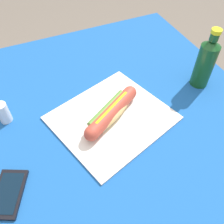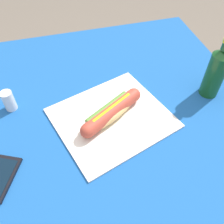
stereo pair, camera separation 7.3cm
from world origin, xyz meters
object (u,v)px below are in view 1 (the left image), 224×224
at_px(cell_phone, 8,193).
at_px(salt_shaker, 3,113).
at_px(soda_bottle, 205,62).
at_px(hot_dog, 112,112).

bearing_deg(cell_phone, salt_shaker, 83.02).
distance_m(cell_phone, salt_shaker, 0.25).
bearing_deg(soda_bottle, salt_shaker, 171.08).
xyz_separation_m(hot_dog, cell_phone, (-0.33, -0.12, -0.03)).
bearing_deg(hot_dog, soda_bottle, 4.02).
relative_size(hot_dog, salt_shaker, 3.15).
xyz_separation_m(soda_bottle, salt_shaker, (-0.64, 0.10, -0.06)).
distance_m(cell_phone, soda_bottle, 0.69).
height_order(hot_dog, cell_phone, hot_dog).
xyz_separation_m(hot_dog, salt_shaker, (-0.30, 0.12, 0.00)).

